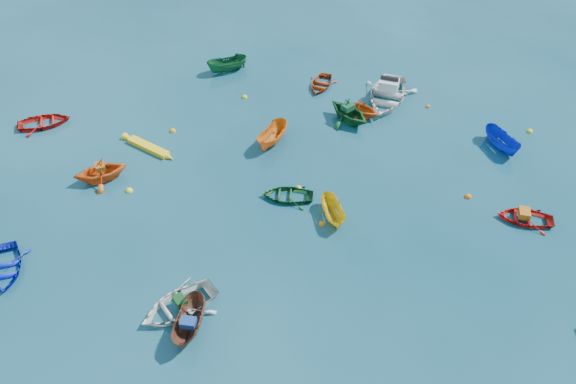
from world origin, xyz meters
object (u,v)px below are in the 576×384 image
(dinghy_blue_sw, at_px, (6,270))
(dinghy_white_near, at_px, (179,309))
(kayak_yellow, at_px, (149,149))
(motorboat_white, at_px, (387,100))

(dinghy_blue_sw, height_order, dinghy_white_near, dinghy_white_near)
(dinghy_white_near, bearing_deg, dinghy_blue_sw, -140.90)
(kayak_yellow, bearing_deg, motorboat_white, -36.51)
(dinghy_blue_sw, height_order, motorboat_white, motorboat_white)
(dinghy_blue_sw, relative_size, kayak_yellow, 0.85)
(kayak_yellow, height_order, motorboat_white, motorboat_white)
(dinghy_blue_sw, bearing_deg, motorboat_white, 18.57)
(dinghy_blue_sw, bearing_deg, kayak_yellow, 44.08)
(dinghy_white_near, bearing_deg, motorboat_white, 109.63)
(dinghy_white_near, bearing_deg, kayak_yellow, 160.44)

